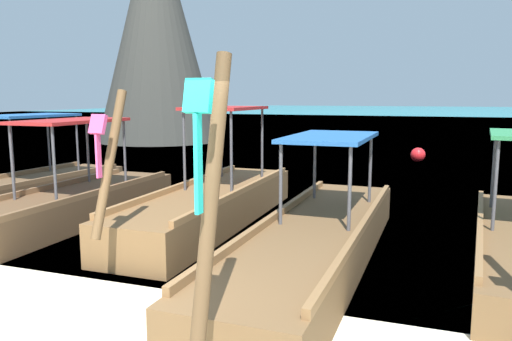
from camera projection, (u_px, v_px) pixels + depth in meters
The scene contains 7 objects.
sea_water at pixel (411, 115), 61.88m from camera, with size 120.00×120.00×0.00m, color teal.
longtail_boat_orange_ribbon at pixel (6, 189), 11.13m from camera, with size 1.82×6.87×2.64m.
longtail_boat_red_ribbon at pixel (43, 213), 8.70m from camera, with size 1.38×7.06×2.67m.
longtail_boat_pink_ribbon at pixel (211, 204), 9.24m from camera, with size 1.36×6.31×2.48m.
longtail_boat_turquoise_ribbon at pixel (316, 241), 6.99m from camera, with size 1.51×6.92×2.73m.
karst_rock at pixel (153, 32), 25.91m from camera, with size 7.25×6.40×12.12m.
mooring_buoy_near at pixel (418, 155), 18.06m from camera, with size 0.52×0.52×0.52m.
Camera 1 is at (2.54, -2.87, 2.39)m, focal length 34.62 mm.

